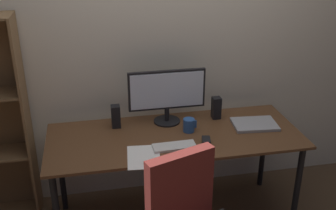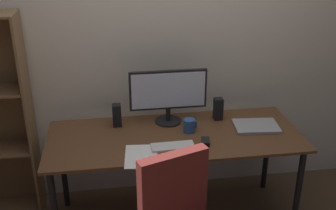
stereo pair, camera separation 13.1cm
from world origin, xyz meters
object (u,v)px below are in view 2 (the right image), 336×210
object	(u,v)px
mouse	(205,142)
coffee_mug	(189,126)
speaker_left	(117,115)
laptop	(256,126)
speaker_right	(218,109)
monitor	(168,93)
keyboard	(173,147)
desk	(175,144)

from	to	relation	value
mouse	coffee_mug	world-z (taller)	coffee_mug
mouse	speaker_left	distance (m)	0.69
laptop	speaker_left	size ratio (longest dim) A/B	1.88
mouse	speaker_right	size ratio (longest dim) A/B	0.56
coffee_mug	speaker_right	world-z (taller)	speaker_right
speaker_left	speaker_right	bearing A→B (deg)	0.00
mouse	speaker_right	distance (m)	0.42
coffee_mug	speaker_right	distance (m)	0.31
monitor	keyboard	bearing A→B (deg)	-94.10
mouse	speaker_left	bearing A→B (deg)	159.78
coffee_mug	speaker_left	xyz separation A→B (m)	(-0.51, 0.17, 0.04)
desk	mouse	bearing A→B (deg)	-40.28
speaker_left	speaker_right	distance (m)	0.77
keyboard	laptop	bearing A→B (deg)	15.97
monitor	coffee_mug	size ratio (longest dim) A/B	5.83
coffee_mug	monitor	bearing A→B (deg)	124.34
coffee_mug	laptop	size ratio (longest dim) A/B	0.31
keyboard	mouse	distance (m)	0.23
keyboard	mouse	size ratio (longest dim) A/B	3.02
monitor	mouse	bearing A→B (deg)	-61.93
laptop	mouse	bearing A→B (deg)	-151.59
coffee_mug	speaker_left	world-z (taller)	speaker_left
keyboard	desk	bearing A→B (deg)	75.30
monitor	keyboard	xyz separation A→B (m)	(-0.03, -0.39, -0.23)
mouse	speaker_right	world-z (taller)	speaker_right
coffee_mug	laptop	xyz separation A→B (m)	(0.50, -0.01, -0.04)
monitor	speaker_right	distance (m)	0.41
monitor	coffee_mug	xyz separation A→B (m)	(0.12, -0.18, -0.19)
keyboard	speaker_left	distance (m)	0.53
desk	laptop	distance (m)	0.62
coffee_mug	speaker_left	size ratio (longest dim) A/B	0.58
desk	speaker_right	size ratio (longest dim) A/B	10.57
desk	laptop	size ratio (longest dim) A/B	5.62
mouse	monitor	bearing A→B (deg)	129.96
coffee_mug	speaker_right	size ratio (longest dim) A/B	0.58
desk	keyboard	world-z (taller)	keyboard
monitor	laptop	xyz separation A→B (m)	(0.63, -0.19, -0.23)
speaker_left	coffee_mug	bearing A→B (deg)	-18.93
desk	mouse	size ratio (longest dim) A/B	18.72
monitor	mouse	xyz separation A→B (m)	(0.20, -0.37, -0.22)
monitor	speaker_left	distance (m)	0.41
monitor	coffee_mug	distance (m)	0.29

